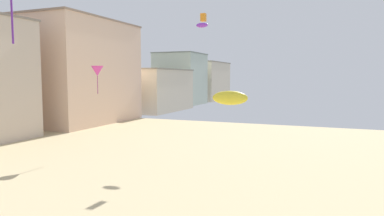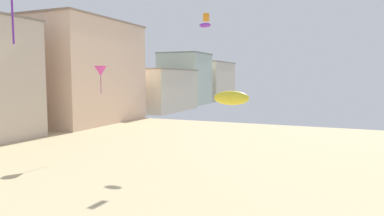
% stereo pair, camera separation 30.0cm
% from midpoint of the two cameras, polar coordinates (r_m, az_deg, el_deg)
% --- Properties ---
extents(boardwalk_hotel_mid, '(13.63, 21.24, 18.00)m').
position_cam_midpoint_polar(boardwalk_hotel_mid, '(65.33, -17.31, 5.67)').
color(boardwalk_hotel_mid, beige).
rests_on(boardwalk_hotel_mid, ground).
extents(boardwalk_hotel_far, '(16.73, 20.58, 10.04)m').
position_cam_midpoint_polar(boardwalk_hotel_far, '(85.30, -6.67, 3.01)').
color(boardwalk_hotel_far, beige).
rests_on(boardwalk_hotel_far, ground).
extents(boardwalk_hotel_distant, '(12.44, 14.16, 15.14)m').
position_cam_midpoint_polar(boardwalk_hotel_distant, '(103.53, -1.05, 4.81)').
color(boardwalk_hotel_distant, '#B7C6B2').
rests_on(boardwalk_hotel_distant, ground).
extents(boardwalk_hotel_furthest, '(12.68, 22.03, 13.37)m').
position_cam_midpoint_polar(boardwalk_hotel_furthest, '(123.18, 2.97, 4.44)').
color(boardwalk_hotel_furthest, beige).
rests_on(boardwalk_hotel_furthest, ground).
extents(kite_yellow_parafoil, '(2.54, 0.71, 0.99)m').
position_cam_midpoint_polar(kite_yellow_parafoil, '(24.37, 6.82, 1.65)').
color(kite_yellow_parafoil, yellow).
extents(kite_magenta_delta, '(1.33, 1.33, 3.02)m').
position_cam_midpoint_polar(kite_magenta_delta, '(39.18, -14.58, 5.90)').
color(kite_magenta_delta, '#DB3D9E').
extents(kite_purple_parafoil, '(1.42, 0.39, 0.55)m').
position_cam_midpoint_polar(kite_purple_parafoil, '(41.13, 2.39, 13.45)').
color(kite_purple_parafoil, purple).
extents(kite_orange_box, '(0.53, 0.53, 0.83)m').
position_cam_midpoint_polar(kite_orange_box, '(38.13, 2.59, 14.65)').
color(kite_orange_box, orange).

